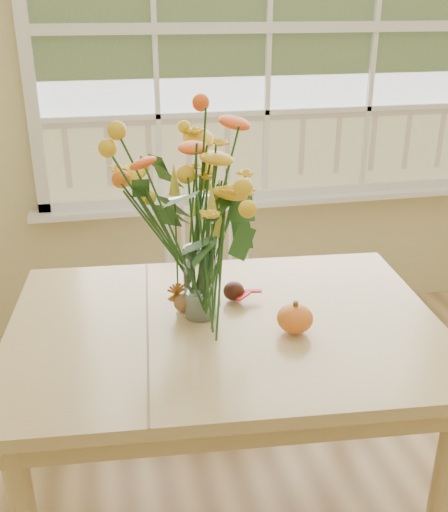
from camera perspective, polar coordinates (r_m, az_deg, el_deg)
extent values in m
cube|color=beige|center=(3.12, 4.02, 17.24)|extent=(4.00, 0.02, 2.70)
cube|color=silver|center=(3.09, 4.21, 20.90)|extent=(2.20, 0.00, 1.60)
cube|color=white|center=(3.19, 4.03, 5.23)|extent=(2.42, 0.12, 0.03)
cube|color=tan|center=(1.92, 0.12, -6.82)|extent=(1.44, 1.09, 0.04)
cube|color=tan|center=(1.96, 0.12, -8.60)|extent=(1.31, 0.96, 0.10)
cylinder|color=tan|center=(2.47, -15.10, -10.20)|extent=(0.07, 0.07, 0.69)
cylinder|color=tan|center=(1.99, 20.06, -20.28)|extent=(0.07, 0.07, 0.69)
cylinder|color=tan|center=(2.57, 12.34, -8.50)|extent=(0.07, 0.07, 0.69)
cube|color=white|center=(2.67, -0.81, -4.95)|extent=(0.42, 0.40, 0.05)
cube|color=white|center=(2.71, -1.61, 0.79)|extent=(0.40, 0.06, 0.46)
cylinder|color=white|center=(2.64, -3.35, -10.92)|extent=(0.03, 0.03, 0.39)
cylinder|color=white|center=(2.88, -4.51, -7.74)|extent=(0.03, 0.03, 0.39)
cylinder|color=white|center=(2.70, 3.20, -10.00)|extent=(0.03, 0.03, 0.39)
cylinder|color=white|center=(2.94, 1.49, -6.99)|extent=(0.03, 0.03, 0.39)
cylinder|color=white|center=(1.90, -2.31, -2.54)|extent=(0.10, 0.10, 0.24)
ellipsoid|color=orange|center=(1.85, 6.77, -6.05)|extent=(0.11, 0.11, 0.09)
cylinder|color=#CCB78C|center=(1.96, -3.64, -5.34)|extent=(0.06, 0.06, 0.01)
ellipsoid|color=brown|center=(1.94, -3.66, -4.41)|extent=(0.09, 0.07, 0.07)
ellipsoid|color=#38160F|center=(2.03, 0.94, -3.43)|extent=(0.07, 0.07, 0.06)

